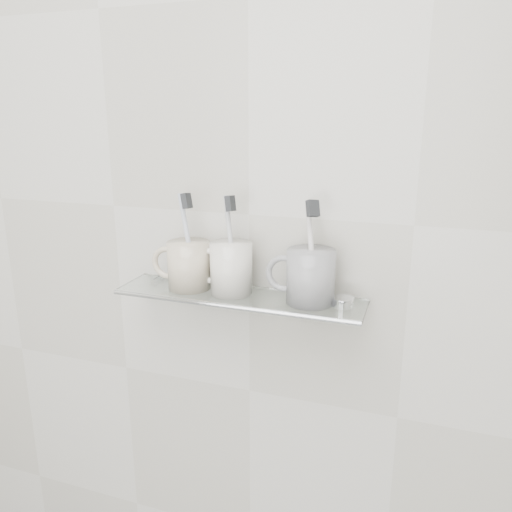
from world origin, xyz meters
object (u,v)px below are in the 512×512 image
at_px(shelf_glass, 239,296).
at_px(mug_right, 311,276).
at_px(mug_center, 231,268).
at_px(mug_left, 189,265).

height_order(shelf_glass, mug_right, mug_right).
bearing_deg(mug_center, mug_right, 1.89).
height_order(mug_center, mug_right, same).
relative_size(mug_center, mug_right, 1.00).
xyz_separation_m(shelf_glass, mug_left, (-0.11, 0.00, 0.05)).
bearing_deg(mug_right, mug_center, 167.06).
bearing_deg(shelf_glass, mug_center, 163.59).
xyz_separation_m(shelf_glass, mug_center, (-0.02, 0.00, 0.06)).
bearing_deg(mug_left, mug_center, -23.50).
distance_m(shelf_glass, mug_center, 0.06).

